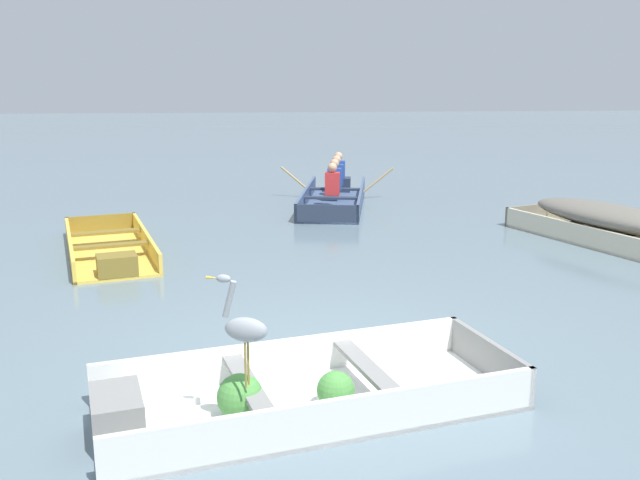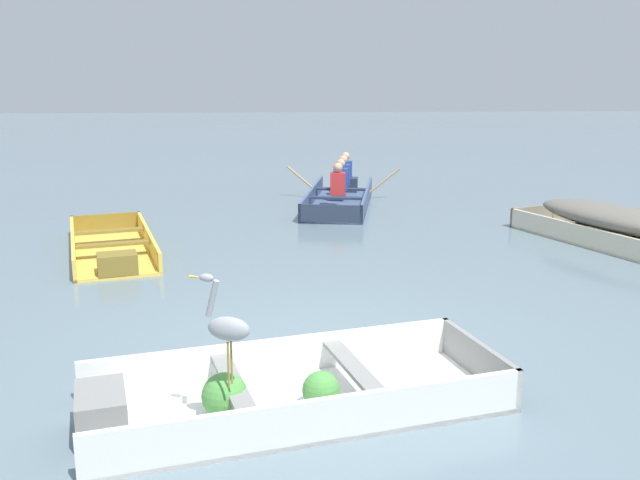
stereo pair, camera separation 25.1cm
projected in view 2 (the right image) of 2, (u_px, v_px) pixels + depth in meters
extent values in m
plane|color=slate|center=(318.00, 359.00, 6.72)|extent=(80.00, 80.00, 0.00)
cube|color=white|center=(296.00, 405.00, 5.74)|extent=(3.56, 2.08, 0.04)
cube|color=white|center=(320.00, 422.00, 5.14)|extent=(3.25, 0.89, 0.36)
cube|color=white|center=(277.00, 358.00, 6.27)|extent=(3.25, 0.89, 0.36)
cube|color=gray|center=(478.00, 361.00, 6.20)|extent=(0.37, 1.25, 0.36)
cube|color=gray|center=(101.00, 412.00, 5.25)|extent=(0.49, 0.65, 0.33)
cube|color=gray|center=(234.00, 385.00, 5.53)|extent=(0.45, 1.18, 0.04)
cube|color=gray|center=(355.00, 368.00, 5.83)|extent=(0.45, 1.18, 0.04)
sphere|color=#4C9342|center=(225.00, 396.00, 5.46)|extent=(0.36, 0.36, 0.36)
sphere|color=#4C9342|center=(321.00, 390.00, 5.62)|extent=(0.30, 0.30, 0.30)
cube|color=#E5BC47|center=(112.00, 251.00, 10.62)|extent=(1.90, 3.19, 0.04)
cube|color=#E5BC47|center=(148.00, 240.00, 10.77)|extent=(0.87, 2.90, 0.30)
cube|color=#E5BC47|center=(73.00, 245.00, 10.42)|extent=(0.87, 2.90, 0.30)
cube|color=olive|center=(106.00, 223.00, 11.95)|extent=(1.10, 0.36, 0.30)
cube|color=olive|center=(117.00, 264.00, 9.38)|extent=(0.59, 0.49, 0.27)
cube|color=olive|center=(113.00, 244.00, 10.16)|extent=(1.03, 0.43, 0.04)
cube|color=olive|center=(109.00, 231.00, 10.99)|extent=(1.03, 0.43, 0.04)
cube|color=beige|center=(612.00, 244.00, 11.02)|extent=(2.32, 3.64, 0.04)
cube|color=beige|center=(635.00, 232.00, 11.20)|extent=(1.45, 3.26, 0.33)
cube|color=beige|center=(591.00, 239.00, 10.78)|extent=(1.45, 3.26, 0.33)
cube|color=gray|center=(533.00, 215.00, 12.50)|extent=(0.94, 0.44, 0.33)
cube|color=gray|center=(587.00, 224.00, 11.43)|extent=(0.89, 0.50, 0.04)
ellipsoid|color=#6B665B|center=(615.00, 218.00, 10.92)|extent=(2.02, 3.03, 0.37)
cube|color=#475B7F|center=(339.00, 205.00, 14.22)|extent=(1.74, 3.62, 0.04)
cube|color=#475B7F|center=(312.00, 197.00, 14.25)|extent=(0.66, 3.43, 0.35)
cube|color=#475B7F|center=(367.00, 198.00, 14.13)|extent=(0.66, 3.43, 0.35)
cube|color=#273246|center=(330.00, 215.00, 12.53)|extent=(1.14, 0.25, 0.35)
cube|color=#273246|center=(345.00, 185.00, 15.69)|extent=(0.57, 0.44, 0.31)
cube|color=#273246|center=(341.00, 189.00, 14.67)|extent=(1.06, 0.34, 0.04)
cube|color=#273246|center=(337.00, 198.00, 13.66)|extent=(1.06, 0.34, 0.04)
cube|color=red|center=(338.00, 184.00, 13.82)|extent=(0.31, 0.23, 0.44)
sphere|color=tan|center=(338.00, 167.00, 13.74)|extent=(0.18, 0.18, 0.18)
cube|color=#2D4CA5|center=(341.00, 179.00, 14.40)|extent=(0.31, 0.23, 0.44)
sphere|color=tan|center=(341.00, 163.00, 14.33)|extent=(0.18, 0.18, 0.18)
cube|color=#2D4CA5|center=(343.00, 175.00, 14.99)|extent=(0.31, 0.23, 0.44)
sphere|color=tan|center=(343.00, 160.00, 14.92)|extent=(0.18, 0.18, 0.18)
cube|color=#2D4CA5|center=(345.00, 171.00, 15.58)|extent=(0.31, 0.23, 0.44)
sphere|color=tan|center=(346.00, 156.00, 15.51)|extent=(0.18, 0.18, 0.18)
cylinder|color=tan|center=(302.00, 179.00, 15.12)|extent=(0.64, 0.16, 0.55)
cylinder|color=tan|center=(385.00, 180.00, 14.92)|extent=(0.64, 0.16, 0.55)
cylinder|color=olive|center=(228.00, 365.00, 5.15)|extent=(0.02, 0.02, 0.35)
cylinder|color=olive|center=(232.00, 362.00, 5.21)|extent=(0.02, 0.02, 0.35)
ellipsoid|color=#93999E|center=(229.00, 329.00, 5.12)|extent=(0.35, 0.24, 0.18)
cylinder|color=#93999E|center=(212.00, 298.00, 5.10)|extent=(0.12, 0.08, 0.28)
ellipsoid|color=#93999E|center=(206.00, 278.00, 5.07)|extent=(0.12, 0.09, 0.06)
cone|color=gold|center=(196.00, 277.00, 5.10)|extent=(0.10, 0.05, 0.02)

